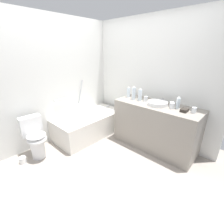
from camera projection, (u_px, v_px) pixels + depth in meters
ground_plane at (99, 163)px, 2.74m from camera, size 3.80×3.80×0.00m
wall_back_tiled at (51, 82)px, 3.14m from camera, size 3.20×0.10×2.45m
wall_right_mirror at (148, 81)px, 3.28m from camera, size 0.10×2.97×2.45m
bathtub at (89, 124)px, 3.59m from camera, size 1.55×0.78×1.19m
toilet at (35, 137)px, 2.78m from camera, size 0.38×0.51×0.75m
vanity_counter at (155, 126)px, 3.05m from camera, size 0.60×1.57×0.89m
sink_basin at (158, 103)px, 2.86m from camera, size 0.36×0.36×0.07m
sink_faucet at (163, 101)px, 3.00m from camera, size 0.10×0.15×0.09m
water_bottle_0 at (128, 92)px, 3.32m from camera, size 0.07×0.07×0.22m
water_bottle_1 at (178, 103)px, 2.66m from camera, size 0.06×0.06×0.21m
water_bottle_2 at (134, 94)px, 3.15m from camera, size 0.07×0.07×0.26m
water_bottle_3 at (140, 95)px, 3.08m from camera, size 0.07×0.07×0.24m
drinking_glass_0 at (194, 110)px, 2.49m from camera, size 0.07×0.07×0.09m
drinking_glass_1 at (146, 99)px, 3.05m from camera, size 0.07×0.07×0.10m
drinking_glass_2 at (172, 106)px, 2.68m from camera, size 0.07×0.07×0.10m
drinking_glass_3 at (172, 104)px, 2.77m from camera, size 0.07×0.07×0.09m
amenity_basket at (184, 110)px, 2.55m from camera, size 0.14×0.10×0.05m
soap_dish at (140, 99)px, 3.20m from camera, size 0.09×0.06×0.02m
toilet_paper_roll at (23, 160)px, 2.72m from camera, size 0.11×0.11×0.11m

